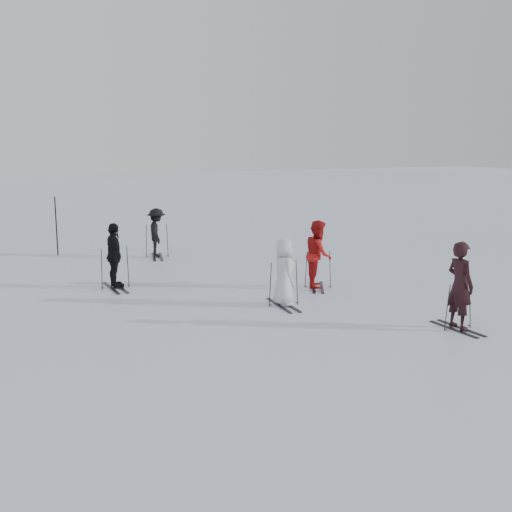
% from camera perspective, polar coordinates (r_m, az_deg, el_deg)
% --- Properties ---
extents(ground, '(120.00, 120.00, 0.00)m').
position_cam_1_polar(ground, '(17.36, 1.35, -3.80)').
color(ground, silver).
rests_on(ground, ground).
extents(skier_near_dark, '(0.51, 0.75, 1.99)m').
position_cam_1_polar(skier_near_dark, '(15.12, 17.67, -2.59)').
color(skier_near_dark, black).
rests_on(skier_near_dark, ground).
extents(skier_red, '(1.09, 1.17, 1.94)m').
position_cam_1_polar(skier_red, '(18.47, 5.56, 0.10)').
color(skier_red, '#AA1413').
rests_on(skier_red, ground).
extents(skier_grey, '(0.61, 0.88, 1.72)m').
position_cam_1_polar(skier_grey, '(16.48, 2.49, -1.52)').
color(skier_grey, silver).
rests_on(skier_grey, ground).
extents(skier_uphill_left, '(0.51, 1.12, 1.86)m').
position_cam_1_polar(skier_uphill_left, '(18.79, -12.47, -0.03)').
color(skier_uphill_left, black).
rests_on(skier_uphill_left, ground).
extents(skier_uphill_far, '(0.88, 1.24, 1.75)m').
position_cam_1_polar(skier_uphill_far, '(23.40, -8.82, 2.01)').
color(skier_uphill_far, black).
rests_on(skier_uphill_far, ground).
extents(skis_near_dark, '(1.57, 0.88, 1.12)m').
position_cam_1_polar(skis_near_dark, '(15.22, 17.58, -4.20)').
color(skis_near_dark, black).
rests_on(skis_near_dark, ground).
extents(skis_red, '(1.74, 1.44, 1.12)m').
position_cam_1_polar(skis_red, '(18.55, 5.54, -1.14)').
color(skis_red, black).
rests_on(skis_red, ground).
extents(skis_grey, '(1.71, 0.99, 1.20)m').
position_cam_1_polar(skis_grey, '(16.53, 2.48, -2.39)').
color(skis_grey, black).
rests_on(skis_grey, ground).
extents(skis_uphill_left, '(1.74, 0.99, 1.24)m').
position_cam_1_polar(skis_uphill_left, '(18.85, -12.43, -0.97)').
color(skis_uphill_left, black).
rests_on(skis_uphill_left, ground).
extents(skis_uphill_far, '(1.83, 1.23, 1.23)m').
position_cam_1_polar(skis_uphill_far, '(23.44, -8.80, 1.38)').
color(skis_uphill_far, black).
rests_on(skis_uphill_far, ground).
extents(piste_marker, '(0.06, 0.06, 2.16)m').
position_cam_1_polar(piste_marker, '(24.61, -17.33, 2.56)').
color(piste_marker, black).
rests_on(piste_marker, ground).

